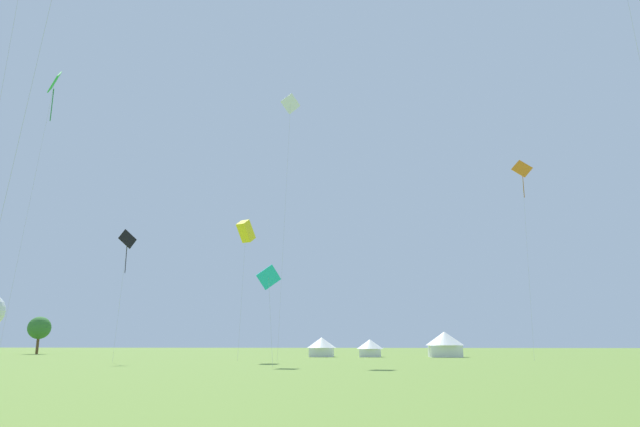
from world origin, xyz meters
TOP-DOWN VIEW (x-y plane):
  - kite_white_diamond at (-5.75, 57.93)m, footprint 2.22×2.89m
  - kite_black_diamond at (-21.82, 51.59)m, footprint 1.17×2.05m
  - kite_green_diamond at (-28.72, 46.64)m, footprint 2.08×3.33m
  - kite_orange_diamond at (21.21, 59.97)m, footprint 2.56×1.65m
  - kite_cyan_diamond at (-5.50, 44.07)m, footprint 2.03×2.72m
  - kite_yellow_box at (-10.72, 57.98)m, footprint 2.07×2.59m
  - festival_tent_center at (-3.39, 74.71)m, footprint 4.02×4.02m
  - festival_tent_right at (3.22, 74.71)m, footprint 3.60×3.60m
  - festival_tent_left at (13.30, 74.71)m, footprint 5.17×5.17m
  - tree_distant_left at (-52.89, 89.11)m, footprint 3.76×3.76m

SIDE VIEW (x-z plane):
  - festival_tent_right at x=3.22m, z-range 0.13..2.47m
  - festival_tent_center at x=-3.39m, z-range 0.14..2.75m
  - festival_tent_left at x=13.30m, z-range 0.18..3.54m
  - tree_distant_left at x=-52.89m, z-range 1.20..7.44m
  - kite_cyan_diamond at x=-5.50m, z-range 3.15..11.72m
  - kite_black_diamond at x=-21.82m, z-range 5.44..19.01m
  - kite_yellow_box at x=-10.72m, z-range 6.52..22.17m
  - kite_orange_diamond at x=21.21m, z-range 9.87..32.72m
  - kite_green_diamond at x=-28.72m, z-range 12.96..42.47m
  - kite_white_diamond at x=-5.75m, z-range 13.87..45.03m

